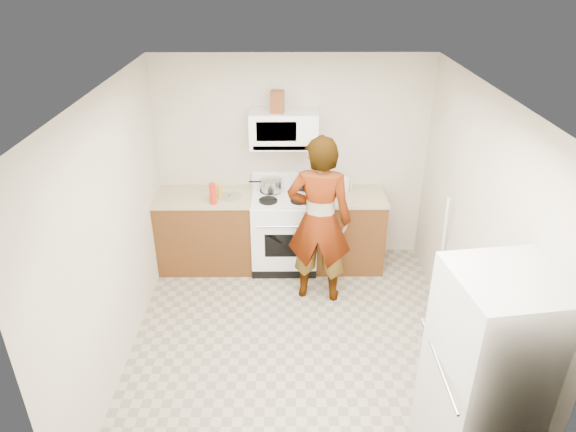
{
  "coord_description": "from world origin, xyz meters",
  "views": [
    {
      "loc": [
        -0.09,
        -3.95,
        3.46
      ],
      "look_at": [
        -0.06,
        0.55,
        1.15
      ],
      "focal_mm": 32.0,
      "sensor_mm": 36.0,
      "label": 1
    }
  ],
  "objects_px": {
    "person": "(319,221)",
    "saucepan": "(271,185)",
    "microwave": "(284,129)",
    "gas_range": "(284,229)",
    "kettle": "(344,185)",
    "fridge": "(488,380)"
  },
  "relations": [
    {
      "from": "fridge",
      "to": "saucepan",
      "type": "height_order",
      "value": "fridge"
    },
    {
      "from": "person",
      "to": "fridge",
      "type": "relative_size",
      "value": 1.11
    },
    {
      "from": "person",
      "to": "saucepan",
      "type": "bearing_deg",
      "value": -46.98
    },
    {
      "from": "person",
      "to": "gas_range",
      "type": "bearing_deg",
      "value": -51.39
    },
    {
      "from": "microwave",
      "to": "kettle",
      "type": "xyz_separation_m",
      "value": [
        0.71,
        -0.0,
        -0.69
      ]
    },
    {
      "from": "microwave",
      "to": "fridge",
      "type": "xyz_separation_m",
      "value": [
        1.4,
        -2.96,
        -0.85
      ]
    },
    {
      "from": "gas_range",
      "to": "microwave",
      "type": "bearing_deg",
      "value": 90.0
    },
    {
      "from": "person",
      "to": "saucepan",
      "type": "height_order",
      "value": "person"
    },
    {
      "from": "microwave",
      "to": "gas_range",
      "type": "bearing_deg",
      "value": -90.0
    },
    {
      "from": "gas_range",
      "to": "fridge",
      "type": "relative_size",
      "value": 0.66
    },
    {
      "from": "person",
      "to": "kettle",
      "type": "xyz_separation_m",
      "value": [
        0.34,
        0.78,
        0.07
      ]
    },
    {
      "from": "person",
      "to": "fridge",
      "type": "bearing_deg",
      "value": 124.41
    },
    {
      "from": "person",
      "to": "saucepan",
      "type": "distance_m",
      "value": 0.93
    },
    {
      "from": "microwave",
      "to": "saucepan",
      "type": "xyz_separation_m",
      "value": [
        -0.15,
        -0.01,
        -0.68
      ]
    },
    {
      "from": "saucepan",
      "to": "microwave",
      "type": "bearing_deg",
      "value": 5.42
    },
    {
      "from": "microwave",
      "to": "kettle",
      "type": "relative_size",
      "value": 4.76
    },
    {
      "from": "person",
      "to": "fridge",
      "type": "distance_m",
      "value": 2.41
    },
    {
      "from": "microwave",
      "to": "person",
      "type": "relative_size",
      "value": 0.4
    },
    {
      "from": "gas_range",
      "to": "person",
      "type": "height_order",
      "value": "person"
    },
    {
      "from": "saucepan",
      "to": "kettle",
      "type": "bearing_deg",
      "value": 0.81
    },
    {
      "from": "fridge",
      "to": "kettle",
      "type": "relative_size",
      "value": 10.64
    },
    {
      "from": "saucepan",
      "to": "gas_range",
      "type": "bearing_deg",
      "value": -37.8
    }
  ]
}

